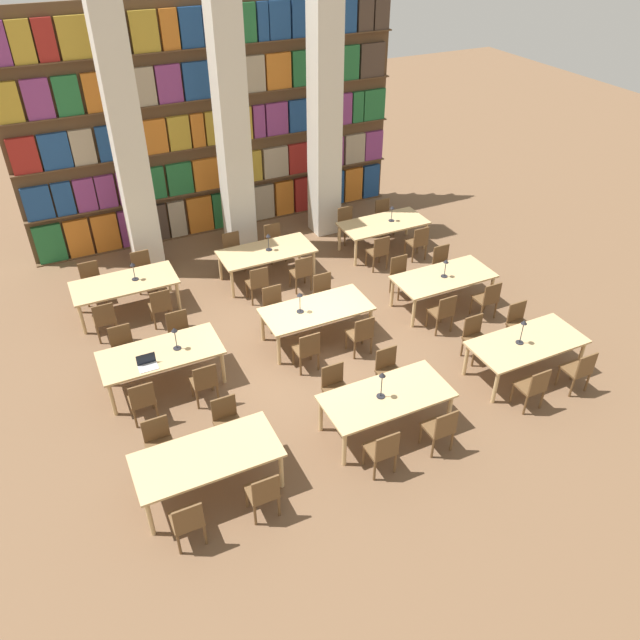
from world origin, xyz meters
The scene contains 59 objects.
ground_plane centered at (0.00, 0.00, 0.00)m, with size 40.00×40.00×0.00m, color brown.
bookshelf_bank centered at (0.00, 5.51, 2.62)m, with size 9.35×0.35×5.50m.
pillar_left centered at (-2.27, 4.22, 3.00)m, with size 0.63×0.63×6.00m.
pillar_center centered at (0.00, 4.22, 3.00)m, with size 0.63×0.63×6.00m.
pillar_right centered at (2.27, 4.22, 3.00)m, with size 0.63×0.63×6.00m.
reading_table_0 centered at (-2.95, -2.66, 0.65)m, with size 2.10×0.99×0.72m.
chair_0 centered at (-3.48, -3.44, 0.47)m, with size 0.42×0.40×0.87m.
chair_1 centered at (-3.48, -1.88, 0.47)m, with size 0.42×0.40×0.87m.
chair_2 centered at (-2.40, -3.44, 0.47)m, with size 0.42×0.40×0.87m.
chair_3 centered at (-2.40, -1.88, 0.47)m, with size 0.42×0.40×0.87m.
reading_table_1 centered at (0.01, -2.69, 0.65)m, with size 2.10×0.99×0.72m.
chair_4 centered at (-0.50, -3.47, 0.47)m, with size 0.42×0.40×0.87m.
chair_5 centered at (-0.50, -1.91, 0.47)m, with size 0.42×0.40×0.87m.
chair_6 centered at (0.54, -3.47, 0.47)m, with size 0.42×0.40×0.87m.
chair_7 centered at (0.54, -1.91, 0.47)m, with size 0.42×0.40×0.87m.
desk_lamp_0 centered at (-0.09, -2.68, 1.06)m, with size 0.14×0.14×0.49m.
reading_table_2 centered at (3.00, -2.55, 0.65)m, with size 2.10×0.99×0.72m.
chair_8 centered at (2.49, -3.33, 0.47)m, with size 0.42×0.40×0.87m.
chair_9 centered at (2.49, -1.77, 0.47)m, with size 0.42×0.40×0.87m.
chair_10 centered at (3.53, -3.33, 0.47)m, with size 0.42×0.40×0.87m.
chair_11 centered at (3.53, -1.77, 0.47)m, with size 0.42×0.40×0.87m.
desk_lamp_1 centered at (2.85, -2.52, 1.05)m, with size 0.14×0.14×0.49m.
reading_table_3 centered at (-2.97, -0.02, 0.65)m, with size 2.10×0.99×0.72m.
chair_12 centered at (-3.50, -0.80, 0.47)m, with size 0.42×0.40×0.87m.
chair_13 centered at (-3.50, 0.76, 0.47)m, with size 0.42×0.40×0.87m.
chair_14 centered at (-2.45, -0.80, 0.47)m, with size 0.42×0.40×0.87m.
chair_15 centered at (-2.45, 0.76, 0.47)m, with size 0.42×0.40×0.87m.
desk_lamp_2 centered at (-2.68, -0.05, 1.02)m, with size 0.14×0.14×0.45m.
laptop centered at (-3.25, -0.33, 0.76)m, with size 0.32×0.22×0.21m.
reading_table_4 centered at (0.06, 0.02, 0.65)m, with size 2.10×0.99×0.72m.
chair_16 centered at (-0.50, -0.76, 0.47)m, with size 0.42×0.40×0.87m.
chair_17 centered at (-0.50, 0.80, 0.47)m, with size 0.42×0.40×0.87m.
chair_18 centered at (0.61, -0.76, 0.47)m, with size 0.42×0.40×0.87m.
chair_19 centered at (0.61, 0.80, 0.47)m, with size 0.42×0.40×0.87m.
desk_lamp_3 centered at (-0.27, 0.05, 1.01)m, with size 0.14×0.14×0.43m.
reading_table_5 centered at (2.96, -0.04, 0.65)m, with size 2.10×0.99×0.72m.
chair_20 centered at (2.42, -0.82, 0.47)m, with size 0.42×0.40×0.87m.
chair_21 centered at (2.42, 0.74, 0.47)m, with size 0.42×0.40×0.87m.
chair_22 centered at (3.52, -0.82, 0.47)m, with size 0.42×0.40×0.87m.
chair_23 centered at (3.52, 0.74, 0.47)m, with size 0.42×0.40×0.87m.
desk_lamp_4 centered at (2.95, -0.06, 0.99)m, with size 0.14×0.14×0.40m.
reading_table_6 centered at (-3.08, 2.59, 0.65)m, with size 2.10×0.99×0.72m.
chair_24 centered at (-3.65, 1.81, 0.47)m, with size 0.42×0.40×0.87m.
chair_25 centered at (-3.65, 3.38, 0.47)m, with size 0.42×0.40×0.87m.
chair_26 centered at (-2.55, 1.81, 0.47)m, with size 0.42×0.40×0.87m.
chair_27 centered at (-2.55, 3.38, 0.47)m, with size 0.42×0.40×0.87m.
desk_lamp_5 centered at (-2.84, 2.60, 0.99)m, with size 0.14×0.14×0.40m.
reading_table_7 centered at (0.04, 2.57, 0.65)m, with size 2.10×0.99×0.72m.
chair_28 centered at (-0.48, 1.79, 0.47)m, with size 0.42×0.40×0.87m.
chair_29 centered at (-0.48, 3.35, 0.47)m, with size 0.42×0.40×0.87m.
chair_30 centered at (0.54, 1.79, 0.47)m, with size 0.42×0.40×0.87m.
chair_31 centered at (0.54, 3.35, 0.47)m, with size 0.42×0.40×0.87m.
desk_lamp_6 centered at (0.10, 2.57, 0.99)m, with size 0.14×0.14×0.40m.
reading_table_8 centered at (3.09, 2.65, 0.65)m, with size 2.10×0.99×0.72m.
chair_32 centered at (2.52, 1.87, 0.47)m, with size 0.42×0.40×0.87m.
chair_33 centered at (2.52, 3.43, 0.47)m, with size 0.42×0.40×0.87m.
chair_34 centered at (3.58, 1.87, 0.47)m, with size 0.42×0.40×0.87m.
chair_35 centered at (3.58, 3.43, 0.47)m, with size 0.42×0.40×0.87m.
desk_lamp_7 centered at (3.30, 2.64, 0.98)m, with size 0.14×0.14×0.39m.
Camera 1 is at (-4.15, -8.92, 7.42)m, focal length 35.00 mm.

